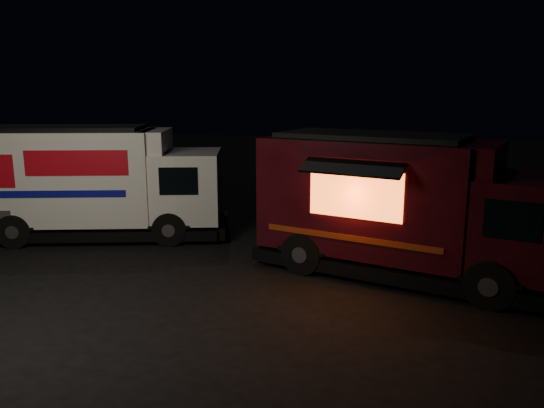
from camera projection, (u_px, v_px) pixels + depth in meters
The scene contains 3 objects.
ground at pixel (225, 291), 11.84m from camera, with size 80.00×80.00×0.00m, color black.
white_truck at pixel (103, 182), 15.93m from camera, with size 7.41×2.53×3.36m, color silver, non-canonical shape.
red_truck at pixel (409, 206), 12.54m from camera, with size 7.27×2.67×3.38m, color #3B0A12, non-canonical shape.
Camera 1 is at (3.62, -10.62, 4.38)m, focal length 35.00 mm.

